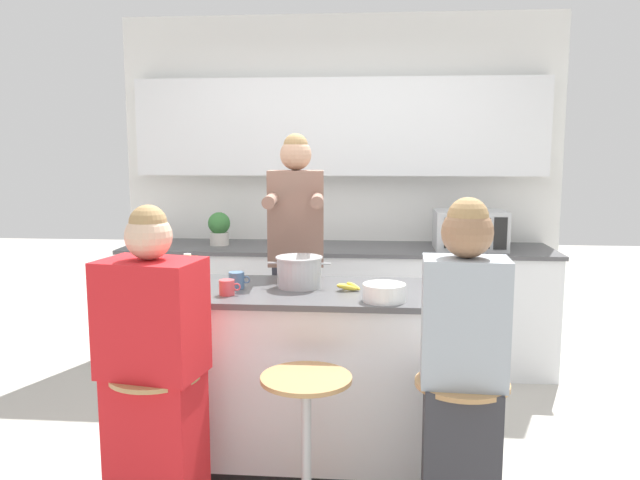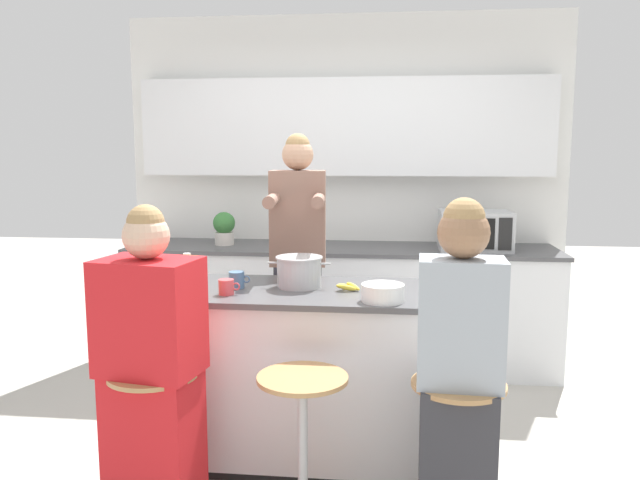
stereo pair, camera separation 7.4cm
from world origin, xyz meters
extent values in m
plane|color=#B2ADA3|center=(0.00, 0.00, 0.00)|extent=(16.00, 16.00, 0.00)
cube|color=silver|center=(0.00, 1.89, 1.35)|extent=(3.48, 0.06, 2.70)
cube|color=silver|center=(0.00, 1.78, 1.83)|extent=(3.21, 0.16, 0.75)
cube|color=silver|center=(0.00, 1.52, 0.45)|extent=(3.21, 0.65, 0.89)
cube|color=#4C4C4F|center=(0.00, 1.52, 0.91)|extent=(3.24, 0.68, 0.03)
cube|color=black|center=(0.00, 0.00, 0.03)|extent=(1.52, 0.57, 0.06)
cube|color=silver|center=(0.00, 0.00, 0.48)|extent=(1.60, 0.65, 0.84)
cube|color=#4C4C4F|center=(0.00, 0.00, 0.91)|extent=(1.64, 0.69, 0.03)
cylinder|color=#B7BABC|center=(-0.66, -0.64, 0.34)|extent=(0.04, 0.04, 0.65)
cylinder|color=tan|center=(-0.66, -0.64, 0.68)|extent=(0.39, 0.39, 0.02)
cylinder|color=#B7BABC|center=(0.00, -0.62, 0.34)|extent=(0.04, 0.04, 0.65)
cylinder|color=tan|center=(0.00, -0.62, 0.68)|extent=(0.39, 0.39, 0.02)
cylinder|color=#B7BABC|center=(0.66, -0.62, 0.34)|extent=(0.04, 0.04, 0.65)
cylinder|color=tan|center=(0.66, -0.62, 0.68)|extent=(0.39, 0.39, 0.02)
cube|color=#383842|center=(-0.19, 0.55, 0.48)|extent=(0.30, 0.24, 0.96)
cube|color=#896656|center=(-0.19, 0.55, 1.24)|extent=(0.35, 0.25, 0.57)
cylinder|color=#896656|center=(-0.29, 0.27, 1.37)|extent=(0.10, 0.32, 0.07)
cylinder|color=#896656|center=(-0.03, 0.30, 1.37)|extent=(0.10, 0.32, 0.07)
sphere|color=tan|center=(-0.19, 0.55, 1.62)|extent=(0.20, 0.20, 0.19)
sphere|color=#A37F51|center=(-0.19, 0.55, 1.67)|extent=(0.16, 0.16, 0.15)
cube|color=red|center=(-0.66, -0.65, 0.34)|extent=(0.42, 0.33, 0.69)
cube|color=red|center=(-0.66, -0.65, 0.94)|extent=(0.46, 0.35, 0.50)
sphere|color=#DBB293|center=(-0.66, -0.65, 1.29)|extent=(0.23, 0.23, 0.20)
sphere|color=#A37F51|center=(-0.66, -0.65, 1.34)|extent=(0.18, 0.18, 0.16)
cube|color=#333338|center=(0.65, -0.65, 0.34)|extent=(0.32, 0.28, 0.69)
cube|color=#9EA8B2|center=(0.65, -0.65, 0.95)|extent=(0.35, 0.24, 0.53)
sphere|color=#936B4C|center=(0.65, -0.65, 1.32)|extent=(0.22, 0.22, 0.21)
sphere|color=#A37F51|center=(0.65, -0.65, 1.38)|extent=(0.18, 0.18, 0.17)
cylinder|color=#B7BABC|center=(-0.11, 0.05, 1.01)|extent=(0.23, 0.23, 0.15)
cylinder|color=#B7BABC|center=(-0.11, 0.05, 1.09)|extent=(0.25, 0.25, 0.01)
cylinder|color=#B7BABC|center=(-0.25, 0.05, 1.05)|extent=(0.05, 0.01, 0.01)
cylinder|color=#B7BABC|center=(0.03, 0.05, 1.05)|extent=(0.05, 0.01, 0.01)
cylinder|color=white|center=(0.33, -0.22, 0.97)|extent=(0.21, 0.21, 0.08)
cylinder|color=#4C7099|center=(-0.43, -0.01, 0.97)|extent=(0.08, 0.08, 0.09)
torus|color=#4C7099|center=(-0.38, -0.01, 0.98)|extent=(0.04, 0.01, 0.04)
cylinder|color=#DB4C51|center=(-0.45, -0.16, 0.97)|extent=(0.08, 0.08, 0.08)
torus|color=#DB4C51|center=(-0.40, -0.16, 0.97)|extent=(0.04, 0.01, 0.04)
ellipsoid|color=yellow|center=(0.15, -0.03, 0.95)|extent=(0.11, 0.04, 0.05)
ellipsoid|color=yellow|center=(0.13, 0.00, 0.95)|extent=(0.08, 0.10, 0.05)
ellipsoid|color=yellow|center=(0.18, 0.00, 0.95)|extent=(0.09, 0.09, 0.05)
cube|color=gold|center=(-0.63, -0.22, 1.03)|extent=(0.08, 0.08, 0.20)
cylinder|color=white|center=(-0.63, -0.22, 1.14)|extent=(0.04, 0.04, 0.02)
cube|color=#B2B5B7|center=(0.99, 1.48, 1.06)|extent=(0.51, 0.37, 0.29)
cube|color=black|center=(0.94, 1.29, 1.06)|extent=(0.32, 0.01, 0.22)
cube|color=black|center=(1.17, 1.30, 1.06)|extent=(0.09, 0.01, 0.23)
cylinder|color=beige|center=(-0.91, 1.52, 0.97)|extent=(0.15, 0.15, 0.10)
sphere|color=#387538|center=(-0.91, 1.52, 1.09)|extent=(0.17, 0.17, 0.17)
camera|label=1|loc=(0.28, -3.15, 1.64)|focal=35.00mm
camera|label=2|loc=(0.35, -3.15, 1.64)|focal=35.00mm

